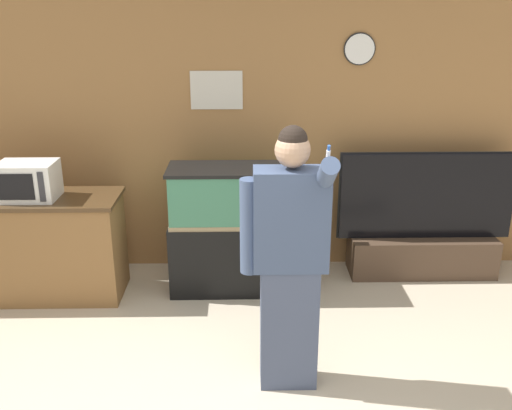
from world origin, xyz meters
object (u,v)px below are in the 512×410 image
(tv_on_stand, at_px, (423,239))
(counter_island, at_px, (24,247))
(person_standing, at_px, (289,258))
(aquarium_on_stand, at_px, (236,229))
(microwave, at_px, (28,181))

(tv_on_stand, bearing_deg, counter_island, -174.34)
(counter_island, height_order, person_standing, person_standing)
(counter_island, xyz_separation_m, tv_on_stand, (3.59, 0.36, -0.11))
(aquarium_on_stand, relative_size, tv_on_stand, 0.72)
(tv_on_stand, height_order, person_standing, person_standing)
(microwave, bearing_deg, aquarium_on_stand, 4.54)
(tv_on_stand, bearing_deg, microwave, -173.50)
(microwave, bearing_deg, counter_island, 163.53)
(counter_island, relative_size, aquarium_on_stand, 1.46)
(microwave, relative_size, aquarium_on_stand, 0.40)
(aquarium_on_stand, height_order, tv_on_stand, tv_on_stand)
(tv_on_stand, relative_size, person_standing, 0.92)
(counter_island, height_order, tv_on_stand, tv_on_stand)
(aquarium_on_stand, bearing_deg, person_standing, -75.86)
(counter_island, xyz_separation_m, person_standing, (2.19, -1.29, 0.47))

